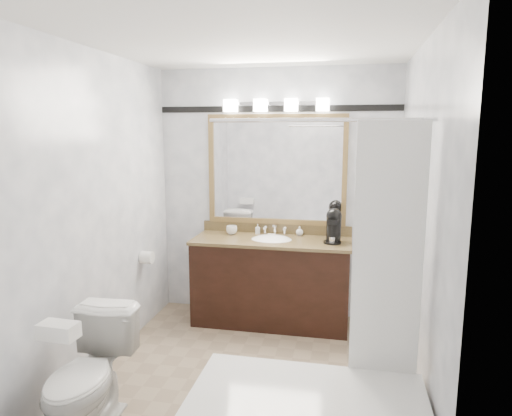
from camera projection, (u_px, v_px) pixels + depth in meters
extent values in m
cube|color=gray|center=(249.00, 375.00, 3.58)|extent=(2.40, 2.60, 0.01)
cube|color=white|center=(249.00, 41.00, 3.16)|extent=(2.40, 2.60, 0.01)
cube|color=white|center=(276.00, 194.00, 4.63)|extent=(2.40, 0.01, 2.50)
cube|color=white|center=(189.00, 271.00, 2.11)|extent=(2.40, 0.01, 2.50)
cube|color=white|center=(100.00, 212.00, 3.60)|extent=(0.01, 2.60, 2.50)
cube|color=white|center=(420.00, 225.00, 3.13)|extent=(0.01, 2.60, 2.50)
cube|color=black|center=(271.00, 283.00, 4.49)|extent=(1.50, 0.55, 0.82)
cube|color=olive|center=(271.00, 241.00, 4.42)|extent=(1.53, 0.58, 0.03)
cube|color=olive|center=(276.00, 228.00, 4.67)|extent=(1.53, 0.03, 0.10)
ellipsoid|color=white|center=(271.00, 242.00, 4.42)|extent=(0.44, 0.34, 0.14)
cube|color=olive|center=(277.00, 116.00, 4.47)|extent=(1.40, 0.04, 0.05)
cube|color=olive|center=(276.00, 221.00, 4.65)|extent=(1.40, 0.04, 0.05)
cube|color=olive|center=(212.00, 169.00, 4.69)|extent=(0.05, 0.04, 1.00)
cube|color=olive|center=(345.00, 171.00, 4.43)|extent=(0.05, 0.04, 1.00)
cube|color=white|center=(276.00, 170.00, 4.57)|extent=(1.30, 0.01, 1.00)
cube|color=silver|center=(277.00, 103.00, 4.44)|extent=(0.90, 0.05, 0.03)
cube|color=white|center=(231.00, 106.00, 4.49)|extent=(0.12, 0.12, 0.12)
cube|color=white|center=(261.00, 105.00, 4.43)|extent=(0.12, 0.12, 0.12)
cube|color=white|center=(291.00, 105.00, 4.37)|extent=(0.12, 0.12, 0.12)
cube|color=white|center=(323.00, 105.00, 4.31)|extent=(0.12, 0.12, 0.12)
cube|color=black|center=(277.00, 109.00, 4.47)|extent=(2.40, 0.01, 0.06)
cylinder|color=silver|center=(318.00, 120.00, 2.62)|extent=(1.30, 0.02, 0.02)
cube|color=white|center=(387.00, 255.00, 2.66)|extent=(0.40, 0.04, 1.55)
cylinder|color=white|center=(147.00, 257.00, 4.33)|extent=(0.11, 0.12, 0.12)
imported|color=white|center=(88.00, 377.00, 2.84)|extent=(0.46, 0.76, 0.75)
cube|color=white|center=(58.00, 331.00, 2.53)|extent=(0.22, 0.13, 0.09)
cylinder|color=black|center=(332.00, 242.00, 4.26)|extent=(0.17, 0.17, 0.02)
cylinder|color=black|center=(334.00, 228.00, 4.29)|extent=(0.14, 0.14, 0.24)
sphere|color=black|center=(334.00, 216.00, 4.27)|extent=(0.14, 0.14, 0.14)
cube|color=black|center=(333.00, 222.00, 4.20)|extent=(0.10, 0.10, 0.05)
cylinder|color=silver|center=(332.00, 240.00, 4.23)|extent=(0.06, 0.06, 0.06)
imported|color=white|center=(232.00, 230.00, 4.62)|extent=(0.15, 0.15, 0.09)
imported|color=white|center=(258.00, 229.00, 4.63)|extent=(0.05, 0.05, 0.10)
imported|color=white|center=(300.00, 231.00, 4.56)|extent=(0.08, 0.08, 0.09)
cube|color=beige|center=(271.00, 235.00, 4.53)|extent=(0.08, 0.05, 0.02)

